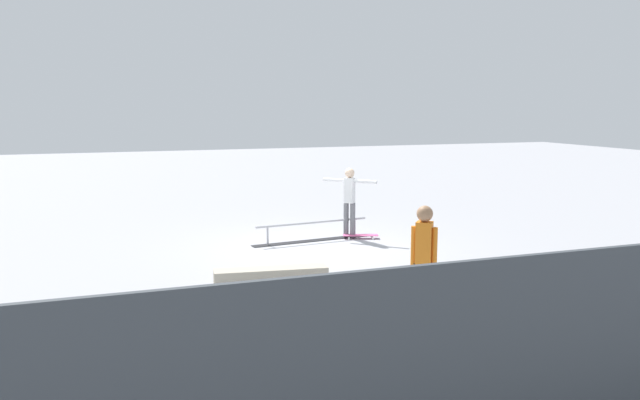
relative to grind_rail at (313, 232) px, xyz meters
The scene contains 9 objects.
ground_plane 0.72m from the grind_rail, 79.33° to the left, with size 60.00×60.00×0.00m, color #9E9EA3.
grind_rail is the anchor object (origin of this frame).
skate_ledge 3.78m from the grind_rail, 60.55° to the left, with size 1.89×0.37×0.35m, color #B2A893.
skater_main 1.17m from the grind_rail, behind, with size 0.99×0.94×1.61m.
skateboard_main 1.13m from the grind_rail, behind, with size 0.82×0.44×0.09m.
bystander_orange_shirt 5.61m from the grind_rail, 87.32° to the left, with size 0.34×0.29×1.66m.
loose_skateboard_black 5.95m from the grind_rail, 138.36° to the left, with size 0.82×0.34×0.09m.
trash_bin 8.33m from the grind_rail, 67.80° to the left, with size 0.58×0.58×0.94m, color #1E592D.
back_fence 8.85m from the grind_rail, 89.16° to the left, with size 24.00×0.06×1.77m, color #383D42.
Camera 1 is at (4.39, 12.50, 3.04)m, focal length 35.60 mm.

